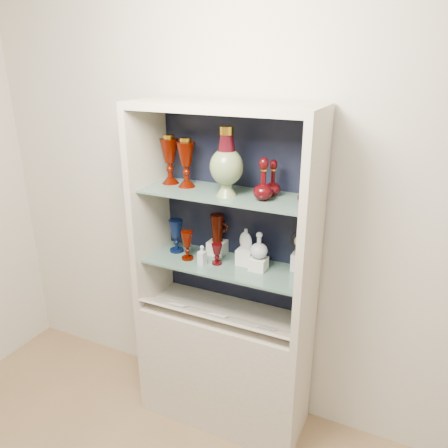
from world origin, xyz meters
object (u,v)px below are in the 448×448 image
at_px(clear_square_bottle, 202,255).
at_px(cameo_medallion, 301,242).
at_px(flat_flask, 246,239).
at_px(ruby_goblet_tall, 187,245).
at_px(ruby_pitcher, 217,228).
at_px(pedestal_lamp_right, 186,163).
at_px(ruby_goblet_small, 217,254).
at_px(pedestal_lamp_left, 170,159).
at_px(ruby_decanter_b, 263,178).
at_px(cobalt_goblet, 176,236).
at_px(lidded_bowl, 306,195).
at_px(clear_round_decanter, 259,246).
at_px(ruby_decanter_a, 273,176).
at_px(enamel_urn, 227,162).

relative_size(clear_square_bottle, cameo_medallion, 0.87).
bearing_deg(flat_flask, ruby_goblet_tall, -144.61).
bearing_deg(flat_flask, ruby_pitcher, -174.55).
height_order(pedestal_lamp_right, ruby_goblet_tall, pedestal_lamp_right).
bearing_deg(flat_flask, ruby_goblet_small, -133.52).
bearing_deg(pedestal_lamp_left, ruby_decanter_b, -7.55).
relative_size(cobalt_goblet, ruby_pitcher, 1.20).
bearing_deg(ruby_goblet_small, cobalt_goblet, 169.85).
bearing_deg(pedestal_lamp_left, ruby_goblet_tall, -28.07).
xyz_separation_m(lidded_bowl, flat_flask, (-0.34, 0.06, -0.32)).
bearing_deg(flat_flask, clear_square_bottle, -131.24).
relative_size(ruby_decanter_b, clear_round_decanter, 1.60).
bearing_deg(ruby_pitcher, ruby_decanter_a, -15.72).
xyz_separation_m(enamel_urn, cameo_medallion, (0.37, 0.15, -0.43)).
bearing_deg(clear_square_bottle, enamel_urn, 9.10).
height_order(enamel_urn, ruby_goblet_tall, enamel_urn).
relative_size(flat_flask, clear_round_decanter, 0.87).
xyz_separation_m(lidded_bowl, clear_square_bottle, (-0.56, -0.05, -0.41)).
height_order(pedestal_lamp_left, ruby_decanter_a, pedestal_lamp_left).
xyz_separation_m(cobalt_goblet, ruby_goblet_tall, (0.11, -0.07, -0.01)).
distance_m(enamel_urn, clear_square_bottle, 0.56).
height_order(lidded_bowl, clear_square_bottle, lidded_bowl).
height_order(cobalt_goblet, ruby_goblet_small, cobalt_goblet).
distance_m(pedestal_lamp_right, ruby_goblet_small, 0.54).
height_order(ruby_decanter_b, ruby_goblet_small, ruby_decanter_b).
xyz_separation_m(pedestal_lamp_left, cobalt_goblet, (0.03, -0.01, -0.46)).
bearing_deg(ruby_goblet_tall, ruby_goblet_small, 4.48).
bearing_deg(ruby_pitcher, cobalt_goblet, -170.31).
height_order(pedestal_lamp_left, clear_square_bottle, pedestal_lamp_left).
xyz_separation_m(clear_square_bottle, flat_flask, (0.22, 0.11, 0.09)).
distance_m(ruby_goblet_tall, cameo_medallion, 0.65).
distance_m(clear_square_bottle, clear_round_decanter, 0.33).
xyz_separation_m(pedestal_lamp_left, ruby_decanter_a, (0.61, 0.02, -0.03)).
bearing_deg(flat_flask, clear_round_decanter, 0.23).
bearing_deg(pedestal_lamp_left, clear_square_bottle, -22.53).
relative_size(ruby_pitcher, flat_flask, 1.31).
relative_size(ruby_decanter_a, ruby_goblet_tall, 1.25).
bearing_deg(cobalt_goblet, clear_round_decanter, -2.09).
relative_size(enamel_urn, ruby_pitcher, 2.15).
xyz_separation_m(ruby_goblet_small, ruby_pitcher, (-0.06, 0.13, 0.10)).
relative_size(ruby_goblet_tall, clear_round_decanter, 1.18).
height_order(lidded_bowl, flat_flask, lidded_bowl).
distance_m(pedestal_lamp_left, lidded_bowl, 0.82).
bearing_deg(clear_round_decanter, lidded_bowl, -6.81).
height_order(ruby_goblet_small, cameo_medallion, cameo_medallion).
distance_m(ruby_decanter_a, ruby_goblet_small, 0.55).
distance_m(ruby_goblet_small, ruby_pitcher, 0.17).
relative_size(pedestal_lamp_right, flat_flask, 2.15).
height_order(lidded_bowl, cameo_medallion, lidded_bowl).
bearing_deg(ruby_goblet_small, ruby_pitcher, 115.15).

